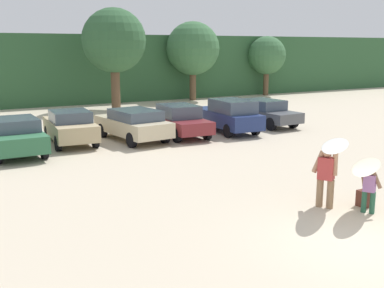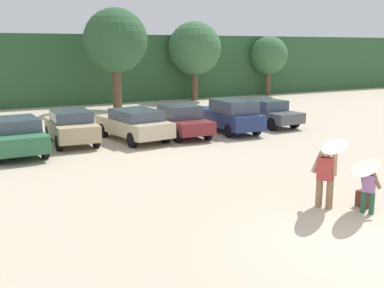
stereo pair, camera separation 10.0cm
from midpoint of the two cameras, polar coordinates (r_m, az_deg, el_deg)
ground_plane at (r=11.36m, az=20.13°, el=-11.48°), size 120.00×120.00×0.00m
hillside_ridge at (r=42.03m, az=-17.70°, el=8.83°), size 108.00×12.00×5.27m
tree_center_left at (r=33.42m, az=-9.14°, el=12.21°), size 4.41×4.41×6.97m
tree_far_left at (r=38.96m, az=0.39°, el=11.46°), size 4.32×4.32×6.37m
tree_ridge_back at (r=43.53m, az=9.34°, el=10.51°), size 3.41×3.41×5.29m
parked_car_forest_green at (r=20.59m, az=-20.54°, el=1.04°), size 2.00×4.64×1.52m
parked_car_tan at (r=22.04m, az=-14.30°, el=2.09°), size 2.02×4.26×1.53m
parked_car_champagne at (r=22.27m, az=-6.91°, el=2.47°), size 2.41×4.67×1.49m
parked_car_maroon at (r=23.20m, az=-1.30°, el=2.92°), size 1.96×4.30×1.54m
parked_car_navy at (r=24.37m, az=4.65°, el=3.50°), size 2.01×4.74×1.71m
parked_car_dark_gray at (r=26.65m, az=8.94°, el=3.86°), size 1.99×4.61×1.45m
person_adult at (r=13.29m, az=16.06°, el=-3.56°), size 0.50×0.67×1.67m
person_child at (r=13.27m, az=20.82°, el=-4.98°), size 0.38×0.55×1.24m
surfboard_white at (r=13.11m, az=17.11°, el=-0.19°), size 2.21×1.89×0.07m
surfboard_cream at (r=13.02m, az=20.52°, el=-2.60°), size 2.25×1.72×0.09m
backpack_dropped at (r=13.88m, az=20.18°, el=-6.27°), size 0.24×0.34×0.45m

